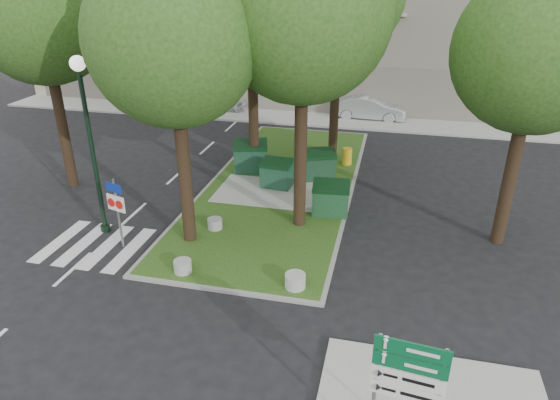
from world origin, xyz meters
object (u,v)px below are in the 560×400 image
(tree_median_near_left, at_px, (175,22))
(dumpster_c, at_px, (319,165))
(litter_bin, at_px, (347,156))
(traffic_sign_pole, at_px, (117,204))
(bollard_right, at_px, (295,281))
(car_silver, at_px, (370,108))
(bollard_mid, at_px, (215,224))
(tree_median_mid, at_px, (254,15))
(street_lamp, at_px, (88,127))
(dumpster_b, at_px, (277,174))
(dumpster_a, at_px, (251,157))
(bollard_left, at_px, (183,266))
(tree_street_right, at_px, (543,34))
(car_white, at_px, (215,99))
(dumpster_d, at_px, (331,199))
(directional_sign, at_px, (408,381))

(tree_median_near_left, height_order, dumpster_c, tree_median_near_left)
(litter_bin, distance_m, traffic_sign_pole, 11.56)
(bollard_right, distance_m, traffic_sign_pole, 6.54)
(car_silver, bearing_deg, tree_median_near_left, 166.11)
(dumpster_c, bearing_deg, bollard_mid, -139.83)
(tree_median_mid, distance_m, street_lamp, 8.20)
(street_lamp, bearing_deg, car_silver, 63.83)
(dumpster_b, distance_m, street_lamp, 7.99)
(dumpster_a, bearing_deg, bollard_right, -80.75)
(bollard_mid, bearing_deg, bollard_left, -89.92)
(tree_street_right, xyz_separation_m, litter_bin, (-6.05, 5.95, -6.46))
(tree_median_mid, bearing_deg, car_white, 119.08)
(tree_median_near_left, relative_size, dumpster_b, 7.57)
(tree_street_right, relative_size, car_silver, 2.25)
(dumpster_a, bearing_deg, bollard_left, -102.98)
(tree_median_near_left, height_order, litter_bin, tree_median_near_left)
(tree_median_near_left, distance_m, litter_bin, 11.72)
(dumpster_d, distance_m, bollard_left, 6.45)
(tree_median_near_left, bearing_deg, tree_street_right, 13.39)
(dumpster_c, relative_size, car_silver, 0.38)
(dumpster_b, bearing_deg, bollard_right, -67.40)
(litter_bin, xyz_separation_m, street_lamp, (-7.88, -8.48, 3.42))
(bollard_left, height_order, traffic_sign_pole, traffic_sign_pole)
(bollard_right, bearing_deg, car_white, 116.31)
(bollard_left, xyz_separation_m, bollard_mid, (-0.00, 2.92, -0.01))
(tree_median_mid, relative_size, dumpster_a, 5.59)
(tree_street_right, bearing_deg, traffic_sign_pole, -164.93)
(bollard_left, relative_size, bollard_right, 0.90)
(dumpster_b, xyz_separation_m, street_lamp, (-5.22, -5.11, 3.23))
(tree_median_mid, xyz_separation_m, street_lamp, (-3.93, -6.53, -3.04))
(tree_median_near_left, distance_m, street_lamp, 4.81)
(bollard_left, xyz_separation_m, car_silver, (4.41, 19.00, 0.42))
(tree_median_near_left, xyz_separation_m, directional_sign, (7.19, -6.98, -5.40))
(tree_median_near_left, xyz_separation_m, tree_street_right, (10.50, 2.50, -0.33))
(dumpster_a, xyz_separation_m, bollard_mid, (0.31, -5.71, -0.50))
(tree_median_near_left, distance_m, dumpster_b, 8.53)
(tree_street_right, distance_m, bollard_mid, 12.14)
(bollard_left, distance_m, litter_bin, 11.23)
(tree_street_right, height_order, bollard_left, tree_street_right)
(dumpster_a, xyz_separation_m, dumpster_c, (3.20, -0.13, -0.06))
(tree_street_right, bearing_deg, tree_median_near_left, -166.61)
(bollard_right, height_order, traffic_sign_pole, traffic_sign_pole)
(dumpster_b, relative_size, dumpster_c, 0.83)
(car_silver, bearing_deg, bollard_mid, 166.92)
(dumpster_c, distance_m, traffic_sign_pole, 9.30)
(litter_bin, relative_size, traffic_sign_pole, 0.31)
(dumpster_c, height_order, directional_sign, directional_sign)
(street_lamp, bearing_deg, bollard_mid, 12.78)
(dumpster_b, height_order, bollard_left, dumpster_b)
(dumpster_a, xyz_separation_m, car_white, (-5.50, 10.37, -0.11))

